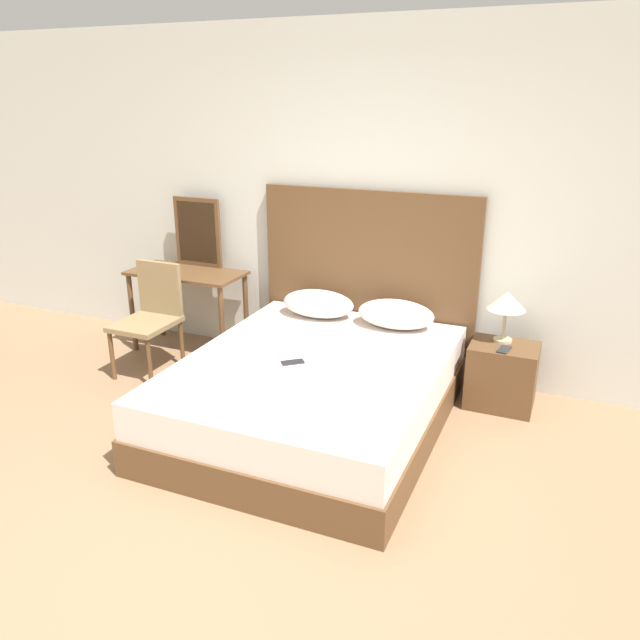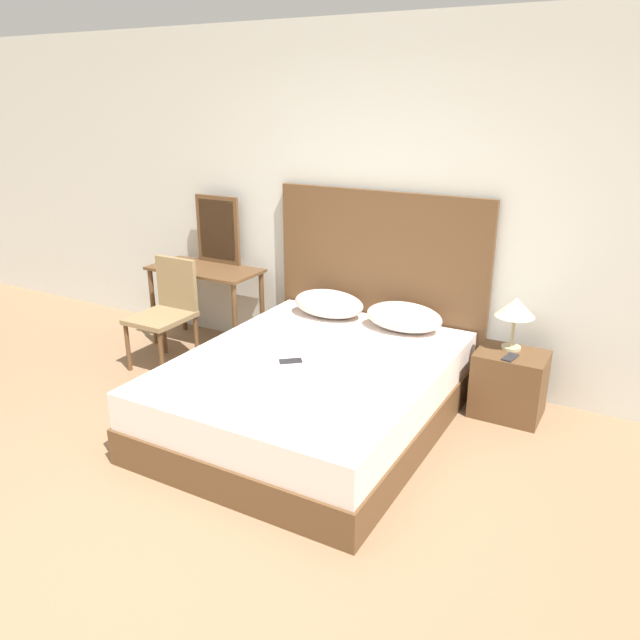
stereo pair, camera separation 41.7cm
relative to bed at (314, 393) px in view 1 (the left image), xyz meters
The scene contains 13 objects.
ground_plane 1.54m from the bed, 92.14° to the right, with size 16.00×16.00×0.00m, color #8C6B4C.
wall_back 1.60m from the bed, 92.83° to the left, with size 10.00×0.06×2.70m.
bed is the anchor object (origin of this frame).
headboard 1.18m from the bed, 90.00° to the left, with size 1.76×0.05×1.47m.
pillow_left 0.95m from the bed, 111.34° to the left, with size 0.59×0.36×0.21m.
pillow_right 0.95m from the bed, 68.66° to the left, with size 0.59×0.36×0.21m.
phone_on_bed 0.29m from the bed, 138.09° to the right, with size 0.16×0.15×0.01m.
nightstand 1.39m from the bed, 34.78° to the left, with size 0.48×0.37×0.47m.
table_lamp 1.51m from the bed, 37.90° to the left, with size 0.27×0.27×0.38m.
phone_on_nightstand 1.36m from the bed, 31.39° to the left, with size 0.09×0.16×0.01m.
vanity_desk 1.78m from the bed, 152.70° to the left, with size 1.00×0.48×0.72m.
vanity_mirror 2.01m from the bed, 146.83° to the left, with size 0.45×0.03×0.60m.
chair 1.64m from the bed, 167.95° to the left, with size 0.42×0.49×0.88m.
Camera 1 is at (1.60, -1.98, 2.16)m, focal length 35.00 mm.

